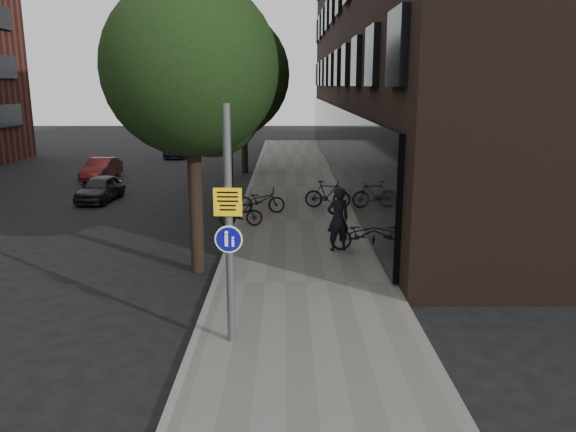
{
  "coord_description": "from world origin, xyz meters",
  "views": [
    {
      "loc": [
        -0.23,
        -9.85,
        4.88
      ],
      "look_at": [
        -0.19,
        2.48,
        2.0
      ],
      "focal_mm": 35.0,
      "sensor_mm": 36.0,
      "label": 1
    }
  ],
  "objects_px": {
    "pedestrian": "(338,219)",
    "parked_bike_facade_near": "(362,234)",
    "signpost": "(229,226)",
    "parked_car_near": "(100,188)"
  },
  "relations": [
    {
      "from": "pedestrian",
      "to": "parked_car_near",
      "type": "height_order",
      "value": "pedestrian"
    },
    {
      "from": "pedestrian",
      "to": "parked_bike_facade_near",
      "type": "height_order",
      "value": "pedestrian"
    },
    {
      "from": "parked_car_near",
      "to": "pedestrian",
      "type": "bearing_deg",
      "value": -34.99
    },
    {
      "from": "signpost",
      "to": "pedestrian",
      "type": "bearing_deg",
      "value": 69.3
    },
    {
      "from": "pedestrian",
      "to": "parked_car_near",
      "type": "distance_m",
      "value": 12.37
    },
    {
      "from": "pedestrian",
      "to": "signpost",
      "type": "bearing_deg",
      "value": 48.42
    },
    {
      "from": "pedestrian",
      "to": "parked_car_near",
      "type": "relative_size",
      "value": 0.59
    },
    {
      "from": "parked_bike_facade_near",
      "to": "signpost",
      "type": "bearing_deg",
      "value": 152.26
    },
    {
      "from": "signpost",
      "to": "pedestrian",
      "type": "distance_m",
      "value": 6.65
    },
    {
      "from": "signpost",
      "to": "pedestrian",
      "type": "relative_size",
      "value": 2.35
    }
  ]
}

